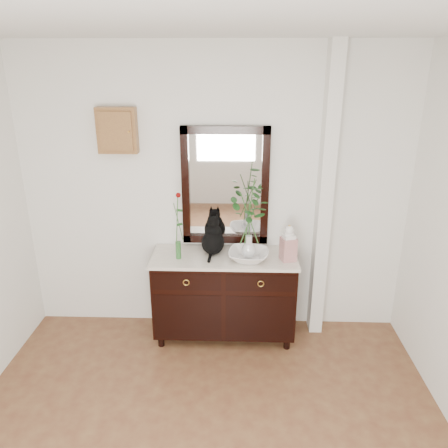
{
  "coord_description": "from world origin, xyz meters",
  "views": [
    {
      "loc": [
        0.22,
        -1.9,
        2.52
      ],
      "look_at": [
        0.1,
        1.63,
        1.2
      ],
      "focal_mm": 35.0,
      "sensor_mm": 36.0,
      "label": 1
    }
  ],
  "objects_px": {
    "sideboard": "(224,292)",
    "ginger_jar": "(289,243)",
    "lotus_bowl": "(249,255)",
    "cat": "(213,236)"
  },
  "relations": [
    {
      "from": "cat",
      "to": "ginger_jar",
      "type": "xyz_separation_m",
      "value": [
        0.68,
        -0.13,
        -0.0
      ]
    },
    {
      "from": "sideboard",
      "to": "ginger_jar",
      "type": "bearing_deg",
      "value": -6.25
    },
    {
      "from": "lotus_bowl",
      "to": "sideboard",
      "type": "bearing_deg",
      "value": 160.72
    },
    {
      "from": "sideboard",
      "to": "cat",
      "type": "xyz_separation_m",
      "value": [
        -0.11,
        0.07,
        0.55
      ]
    },
    {
      "from": "cat",
      "to": "ginger_jar",
      "type": "distance_m",
      "value": 0.69
    },
    {
      "from": "sideboard",
      "to": "lotus_bowl",
      "type": "relative_size",
      "value": 3.69
    },
    {
      "from": "sideboard",
      "to": "ginger_jar",
      "type": "xyz_separation_m",
      "value": [
        0.57,
        -0.06,
        0.54
      ]
    },
    {
      "from": "lotus_bowl",
      "to": "ginger_jar",
      "type": "xyz_separation_m",
      "value": [
        0.35,
        0.01,
        0.12
      ]
    },
    {
      "from": "cat",
      "to": "ginger_jar",
      "type": "relative_size",
      "value": 1.02
    },
    {
      "from": "sideboard",
      "to": "lotus_bowl",
      "type": "xyz_separation_m",
      "value": [
        0.22,
        -0.08,
        0.42
      ]
    }
  ]
}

